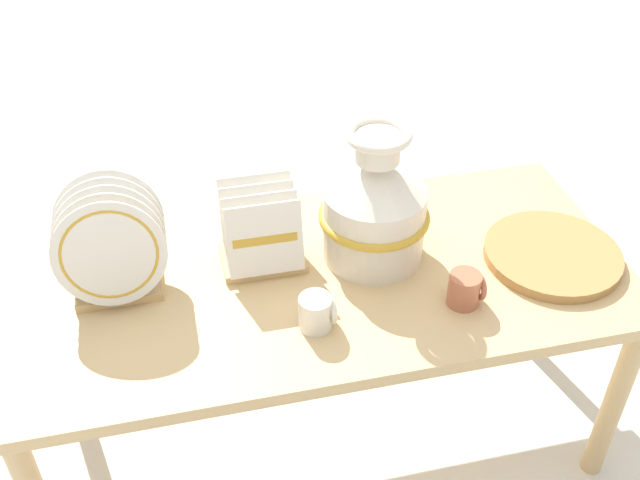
{
  "coord_description": "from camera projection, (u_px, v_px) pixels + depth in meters",
  "views": [
    {
      "loc": [
        -0.32,
        -1.38,
        1.83
      ],
      "look_at": [
        0.0,
        0.0,
        0.72
      ],
      "focal_mm": 42.0,
      "sensor_mm": 36.0,
      "label": 1
    }
  ],
  "objects": [
    {
      "name": "ground_plane",
      "position": [
        320.0,
        428.0,
        2.24
      ],
      "size": [
        14.0,
        14.0,
        0.0
      ],
      "primitive_type": "plane",
      "color": "silver"
    },
    {
      "name": "ceramic_vase",
      "position": [
        375.0,
        206.0,
        1.84
      ],
      "size": [
        0.28,
        0.28,
        0.36
      ],
      "color": "silver",
      "rests_on": "display_table"
    },
    {
      "name": "mug_terracotta_glaze",
      "position": [
        466.0,
        289.0,
        1.76
      ],
      "size": [
        0.08,
        0.08,
        0.09
      ],
      "color": "#B76647",
      "rests_on": "display_table"
    },
    {
      "name": "wicker_charger_stack",
      "position": [
        552.0,
        255.0,
        1.91
      ],
      "size": [
        0.35,
        0.35,
        0.03
      ],
      "color": "#AD7F47",
      "rests_on": "display_table"
    },
    {
      "name": "dish_rack_square_plates",
      "position": [
        261.0,
        238.0,
        1.86
      ],
      "size": [
        0.21,
        0.18,
        0.21
      ],
      "color": "tan",
      "rests_on": "display_table"
    },
    {
      "name": "display_table",
      "position": [
        320.0,
        294.0,
        1.91
      ],
      "size": [
        1.54,
        0.71,
        0.61
      ],
      "color": "tan",
      "rests_on": "ground_plane"
    },
    {
      "name": "mug_cream_glaze",
      "position": [
        317.0,
        312.0,
        1.7
      ],
      "size": [
        0.08,
        0.08,
        0.09
      ],
      "color": "silver",
      "rests_on": "display_table"
    },
    {
      "name": "dish_rack_round_plates",
      "position": [
        111.0,
        249.0,
        1.75
      ],
      "size": [
        0.26,
        0.2,
        0.28
      ],
      "color": "tan",
      "rests_on": "display_table"
    }
  ]
}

